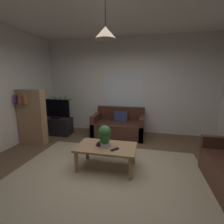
# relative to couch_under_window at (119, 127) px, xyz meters

# --- Properties ---
(floor) EXTENTS (5.18, 4.86, 0.02)m
(floor) POSITION_rel_couch_under_window_xyz_m (0.17, -1.94, -0.28)
(floor) COLOR brown
(floor) RESTS_ON ground
(rug) EXTENTS (3.37, 2.68, 0.01)m
(rug) POSITION_rel_couch_under_window_xyz_m (0.17, -2.14, -0.27)
(rug) COLOR tan
(rug) RESTS_ON ground
(wall_back) EXTENTS (5.30, 0.06, 2.87)m
(wall_back) POSITION_rel_couch_under_window_xyz_m (0.17, 0.52, 1.16)
(wall_back) COLOR silver
(wall_back) RESTS_ON ground
(window_pane) EXTENTS (1.14, 0.01, 1.05)m
(window_pane) POSITION_rel_couch_under_window_xyz_m (0.06, 0.49, 1.04)
(window_pane) COLOR white
(couch_under_window) EXTENTS (1.45, 0.86, 0.82)m
(couch_under_window) POSITION_rel_couch_under_window_xyz_m (0.00, 0.00, 0.00)
(couch_under_window) COLOR #47281E
(couch_under_window) RESTS_ON ground
(coffee_table) EXTENTS (1.08, 0.65, 0.44)m
(coffee_table) POSITION_rel_couch_under_window_xyz_m (0.10, -1.81, 0.10)
(coffee_table) COLOR #A87F56
(coffee_table) RESTS_ON ground
(book_on_table_0) EXTENTS (0.14, 0.09, 0.03)m
(book_on_table_0) POSITION_rel_couch_under_window_xyz_m (-0.01, -1.82, 0.18)
(book_on_table_0) COLOR black
(book_on_table_0) RESTS_ON coffee_table
(book_on_table_1) EXTENTS (0.16, 0.09, 0.02)m
(book_on_table_1) POSITION_rel_couch_under_window_xyz_m (-0.01, -1.82, 0.20)
(book_on_table_1) COLOR #B22D2D
(book_on_table_1) RESTS_ON coffee_table
(book_on_table_2) EXTENTS (0.12, 0.11, 0.02)m
(book_on_table_2) POSITION_rel_couch_under_window_xyz_m (-0.01, -1.82, 0.22)
(book_on_table_2) COLOR black
(book_on_table_2) RESTS_ON coffee_table
(remote_on_table_0) EXTENTS (0.14, 0.16, 0.02)m
(remote_on_table_0) POSITION_rel_couch_under_window_xyz_m (0.28, -1.94, 0.18)
(remote_on_table_0) COLOR black
(remote_on_table_0) RESTS_ON coffee_table
(potted_plant_on_table) EXTENTS (0.23, 0.23, 0.40)m
(potted_plant_on_table) POSITION_rel_couch_under_window_xyz_m (0.08, -1.84, 0.38)
(potted_plant_on_table) COLOR beige
(potted_plant_on_table) RESTS_ON coffee_table
(tv_stand) EXTENTS (0.90, 0.44, 0.50)m
(tv_stand) POSITION_rel_couch_under_window_xyz_m (-1.87, -0.26, -0.02)
(tv_stand) COLOR black
(tv_stand) RESTS_ON ground
(tv) EXTENTS (0.92, 0.16, 0.57)m
(tv) POSITION_rel_couch_under_window_xyz_m (-1.87, -0.28, 0.52)
(tv) COLOR black
(tv) RESTS_ON tv_stand
(potted_palm_corner) EXTENTS (0.94, 0.93, 1.21)m
(potted_palm_corner) POSITION_rel_couch_under_window_xyz_m (-1.91, 0.14, 0.28)
(potted_palm_corner) COLOR #B77051
(potted_palm_corner) RESTS_ON ground
(bookshelf_corner) EXTENTS (0.70, 0.31, 1.40)m
(bookshelf_corner) POSITION_rel_couch_under_window_xyz_m (-2.06, -1.05, 0.44)
(bookshelf_corner) COLOR #A87F56
(bookshelf_corner) RESTS_ON ground
(pendant_lamp) EXTENTS (0.35, 0.35, 0.59)m
(pendant_lamp) POSITION_rel_couch_under_window_xyz_m (0.10, -1.81, 2.10)
(pendant_lamp) COLOR black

